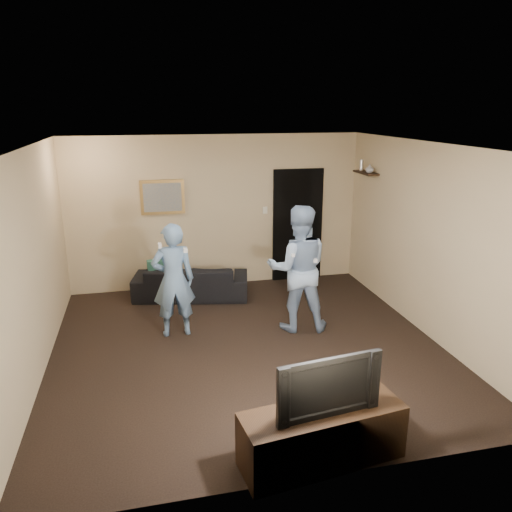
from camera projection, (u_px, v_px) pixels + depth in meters
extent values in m
plane|color=black|center=(247.00, 347.00, 6.58)|extent=(5.00, 5.00, 0.00)
cube|color=silver|center=(246.00, 146.00, 5.83)|extent=(5.00, 5.00, 0.04)
cube|color=tan|center=(217.00, 212.00, 8.54)|extent=(5.00, 0.04, 2.60)
cube|color=tan|center=(314.00, 341.00, 3.87)|extent=(5.00, 0.04, 2.60)
cube|color=tan|center=(32.00, 266.00, 5.67)|extent=(0.04, 5.00, 2.60)
cube|color=tan|center=(427.00, 241.00, 6.74)|extent=(0.04, 5.00, 2.60)
imported|color=black|center=(191.00, 281.00, 8.23)|extent=(1.97, 1.09, 0.54)
cube|color=#1C5448|center=(160.00, 271.00, 8.06)|extent=(0.41, 0.18, 0.40)
cube|color=olive|center=(162.00, 197.00, 8.23)|extent=(0.72, 0.05, 0.57)
cube|color=slate|center=(163.00, 197.00, 8.21)|extent=(0.62, 0.01, 0.47)
cube|color=black|center=(298.00, 225.00, 8.91)|extent=(0.90, 0.06, 2.00)
cube|color=silver|center=(265.00, 210.00, 8.70)|extent=(0.08, 0.02, 0.12)
cube|color=black|center=(366.00, 173.00, 8.20)|extent=(0.20, 0.60, 0.03)
imported|color=#B6B6BB|center=(370.00, 169.00, 8.06)|extent=(0.14, 0.14, 0.14)
cylinder|color=silver|center=(361.00, 165.00, 8.35)|extent=(0.06, 0.06, 0.18)
cube|color=black|center=(322.00, 436.00, 4.41)|extent=(1.51, 0.66, 0.52)
imported|color=black|center=(324.00, 382.00, 4.26)|extent=(0.96, 0.25, 0.55)
imported|color=#698DB6|center=(173.00, 280.00, 6.73)|extent=(0.59, 0.40, 1.58)
cube|color=white|center=(160.00, 245.00, 6.33)|extent=(0.04, 0.14, 0.04)
cube|color=white|center=(185.00, 250.00, 6.42)|extent=(0.05, 0.09, 0.05)
imported|color=#89A4C8|center=(298.00, 269.00, 6.89)|extent=(0.98, 0.82, 1.78)
cube|color=white|center=(292.00, 254.00, 6.57)|extent=(0.04, 0.14, 0.04)
cube|color=white|center=(315.00, 260.00, 6.67)|extent=(0.05, 0.09, 0.05)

